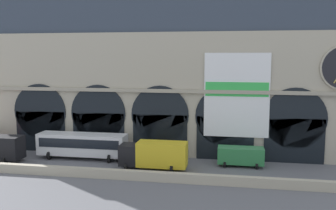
# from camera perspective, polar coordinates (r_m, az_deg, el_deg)

# --- Properties ---
(ground_plane) EXTENTS (200.00, 200.00, 0.00)m
(ground_plane) POSITION_cam_1_polar(r_m,az_deg,el_deg) (42.72, -2.55, -9.60)
(ground_plane) COLOR slate
(quay_parapet_wall) EXTENTS (90.00, 0.70, 0.97)m
(quay_parapet_wall) POSITION_cam_1_polar(r_m,az_deg,el_deg) (38.65, -3.95, -10.72)
(quay_parapet_wall) COLOR #B2A891
(quay_parapet_wall) RESTS_ON ground
(station_building) EXTENTS (49.83, 6.38, 20.42)m
(station_building) POSITION_cam_1_polar(r_m,az_deg,el_deg) (48.74, -0.52, 4.40)
(station_building) COLOR #B2A891
(station_building) RESTS_ON ground
(bus_midwest) EXTENTS (11.00, 3.25, 3.10)m
(bus_midwest) POSITION_cam_1_polar(r_m,az_deg,el_deg) (47.23, -12.96, -5.89)
(bus_midwest) COLOR white
(bus_midwest) RESTS_ON ground
(box_truck_center) EXTENTS (7.50, 2.91, 3.12)m
(box_truck_center) POSITION_cam_1_polar(r_m,az_deg,el_deg) (41.85, -2.12, -7.55)
(box_truck_center) COLOR black
(box_truck_center) RESTS_ON ground
(van_mideast) EXTENTS (5.20, 2.48, 2.20)m
(van_mideast) POSITION_cam_1_polar(r_m,az_deg,el_deg) (43.89, 11.04, -7.58)
(van_mideast) COLOR #2D7A42
(van_mideast) RESTS_ON ground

